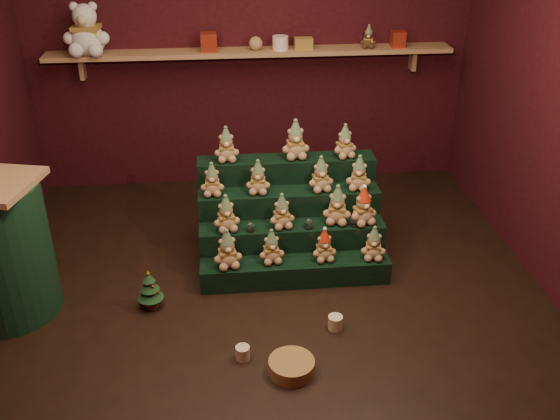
{
  "coord_description": "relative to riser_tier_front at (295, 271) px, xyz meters",
  "views": [
    {
      "loc": [
        -0.28,
        -3.66,
        2.68
      ],
      "look_at": [
        0.1,
        0.25,
        0.57
      ],
      "focal_mm": 40.0,
      "sensor_mm": 36.0,
      "label": 1
    }
  ],
  "objects": [
    {
      "name": "ground",
      "position": [
        -0.2,
        -0.17,
        -0.09
      ],
      "size": [
        4.0,
        4.0,
        0.0
      ],
      "primitive_type": "plane",
      "color": "black",
      "rests_on": "ground"
    },
    {
      "name": "back_wall",
      "position": [
        -0.2,
        1.88,
        1.31
      ],
      "size": [
        4.0,
        0.1,
        2.8
      ],
      "primitive_type": "cube",
      "color": "black",
      "rests_on": "ground"
    },
    {
      "name": "front_wall",
      "position": [
        -0.2,
        -2.22,
        1.31
      ],
      "size": [
        4.0,
        0.1,
        2.8
      ],
      "primitive_type": "cube",
      "color": "black",
      "rests_on": "ground"
    },
    {
      "name": "back_shelf",
      "position": [
        -0.2,
        1.71,
        1.2
      ],
      "size": [
        3.6,
        0.26,
        0.24
      ],
      "color": "#A67A53",
      "rests_on": "ground"
    },
    {
      "name": "riser_tier_front",
      "position": [
        0.0,
        0.0,
        0.0
      ],
      "size": [
        1.4,
        0.22,
        0.18
      ],
      "primitive_type": "cube",
      "color": "black",
      "rests_on": "ground"
    },
    {
      "name": "riser_tier_midfront",
      "position": [
        0.0,
        0.22,
        0.09
      ],
      "size": [
        1.4,
        0.22,
        0.36
      ],
      "primitive_type": "cube",
      "color": "black",
      "rests_on": "ground"
    },
    {
      "name": "riser_tier_midback",
      "position": [
        0.0,
        0.44,
        0.18
      ],
      "size": [
        1.4,
        0.22,
        0.54
      ],
      "primitive_type": "cube",
      "color": "black",
      "rests_on": "ground"
    },
    {
      "name": "riser_tier_back",
      "position": [
        0.0,
        0.66,
        0.27
      ],
      "size": [
        1.4,
        0.22,
        0.72
      ],
      "primitive_type": "cube",
      "color": "black",
      "rests_on": "ground"
    },
    {
      "name": "teddy_0",
      "position": [
        -0.5,
        -0.01,
        0.24
      ],
      "size": [
        0.24,
        0.22,
        0.29
      ],
      "primitive_type": null,
      "rotation": [
        0.0,
        0.0,
        0.18
      ],
      "color": "#A87F5D",
      "rests_on": "riser_tier_front"
    },
    {
      "name": "teddy_1",
      "position": [
        -0.17,
        0.02,
        0.22
      ],
      "size": [
        0.2,
        0.19,
        0.26
      ],
      "primitive_type": null,
      "rotation": [
        0.0,
        0.0,
        0.12
      ],
      "color": "#A87F5D",
      "rests_on": "riser_tier_front"
    },
    {
      "name": "teddy_2",
      "position": [
        0.21,
        0.01,
        0.21
      ],
      "size": [
        0.19,
        0.18,
        0.25
      ],
      "primitive_type": null,
      "rotation": [
        0.0,
        0.0,
        0.12
      ],
      "color": "#A87F5D",
      "rests_on": "riser_tier_front"
    },
    {
      "name": "teddy_3",
      "position": [
        0.57,
        -0.01,
        0.22
      ],
      "size": [
        0.21,
        0.19,
        0.26
      ],
      "primitive_type": null,
      "rotation": [
        0.0,
        0.0,
        -0.16
      ],
      "color": "#A87F5D",
      "rests_on": "riser_tier_front"
    },
    {
      "name": "teddy_4",
      "position": [
        -0.49,
        0.2,
        0.41
      ],
      "size": [
        0.23,
        0.21,
        0.27
      ],
      "primitive_type": null,
      "rotation": [
        0.0,
        0.0,
        0.19
      ],
      "color": "#A87F5D",
      "rests_on": "riser_tier_midfront"
    },
    {
      "name": "teddy_5",
      "position": [
        -0.08,
        0.21,
        0.4
      ],
      "size": [
        0.22,
        0.2,
        0.26
      ],
      "primitive_type": null,
      "rotation": [
        0.0,
        0.0,
        0.19
      ],
      "color": "#A87F5D",
      "rests_on": "riser_tier_midfront"
    },
    {
      "name": "teddy_6",
      "position": [
        0.34,
        0.23,
        0.42
      ],
      "size": [
        0.25,
        0.23,
        0.3
      ],
      "primitive_type": null,
      "rotation": [
        0.0,
        0.0,
        -0.22
      ],
      "color": "#A87F5D",
      "rests_on": "riser_tier_midfront"
    },
    {
      "name": "teddy_7",
      "position": [
        0.53,
        0.2,
        0.42
      ],
      "size": [
        0.26,
        0.24,
        0.29
      ],
      "primitive_type": null,
      "rotation": [
        0.0,
        0.0,
        0.31
      ],
      "color": "#A87F5D",
      "rests_on": "riser_tier_midfront"
    },
    {
      "name": "teddy_8",
      "position": [
        -0.59,
        0.44,
        0.58
      ],
      "size": [
        0.19,
        0.17,
        0.25
      ],
      "primitive_type": null,
      "rotation": [
        0.0,
        0.0,
        -0.04
      ],
      "color": "#A87F5D",
      "rests_on": "riser_tier_midback"
    },
    {
      "name": "teddy_9",
      "position": [
        -0.24,
        0.44,
        0.58
      ],
      "size": [
        0.2,
        0.19,
        0.26
      ],
      "primitive_type": null,
      "rotation": [
        0.0,
        0.0,
        -0.12
      ],
      "color": "#A87F5D",
      "rests_on": "riser_tier_midback"
    },
    {
      "name": "teddy_10",
      "position": [
        0.24,
        0.43,
        0.59
      ],
      "size": [
        0.22,
        0.2,
        0.27
      ],
      "primitive_type": null,
      "rotation": [
        0.0,
        0.0,
        0.15
      ],
      "color": "#A87F5D",
      "rests_on": "riser_tier_midback"
    },
    {
      "name": "teddy_11",
      "position": [
        0.53,
        0.42,
        0.58
      ],
      "size": [
        0.23,
        0.21,
        0.27
      ],
      "primitive_type": null,
      "rotation": [
        0.0,
        0.0,
        -0.25
      ],
      "color": "#A87F5D",
      "rests_on": "riser_tier_midback"
    },
    {
      "name": "teddy_12",
      "position": [
        -0.47,
        0.66,
        0.76
      ],
      "size": [
        0.19,
        0.18,
        0.27
      ],
      "primitive_type": null,
      "rotation": [
        0.0,
        0.0,
        0.02
      ],
      "color": "#A87F5D",
      "rests_on": "riser_tier_back"
    },
    {
      "name": "teddy_13",
      "position": [
        0.07,
        0.66,
        0.78
      ],
      "size": [
        0.23,
        0.21,
        0.3
      ],
      "primitive_type": null,
      "rotation": [
        0.0,
        0.0,
        0.07
      ],
      "color": "#A87F5D",
      "rests_on": "riser_tier_back"
    },
    {
      "name": "teddy_14",
      "position": [
        0.46,
        0.64,
        0.76
      ],
      "size": [
        0.23,
        0.21,
        0.26
      ],
      "primitive_type": null,
      "rotation": [
        0.0,
        0.0,
        0.27
      ],
      "color": "#A87F5D",
      "rests_on": "riser_tier_back"
    },
    {
      "name": "snow_globe_a",
      "position": [
        -0.32,
        0.16,
        0.31
      ],
      "size": [
        0.06,
        0.06,
        0.08
      ],
      "color": "black",
      "rests_on": "riser_tier_midfront"
    },
    {
      "name": "snow_globe_b",
      "position": [
        0.12,
        0.16,
        0.31
      ],
      "size": [
        0.06,
        0.06,
        0.08
      ],
      "color": "black",
      "rests_on": "riser_tier_midfront"
    },
    {
      "name": "snow_globe_c",
      "position": [
        0.46,
        0.16,
        0.31
      ],
      "size": [
        0.06,
        0.06,
        0.08
      ],
      "color": "black",
      "rests_on": "riser_tier_midfront"
    },
    {
      "name": "mini_christmas_tree",
      "position": [
        -1.04,
        -0.21,
        0.06
      ],
      "size": [
        0.18,
        0.18,
        0.31
      ],
      "rotation": [
        0.0,
        0.0,
        0.1
      ],
      "color": "#4A251A",
      "rests_on": "ground"
    },
    {
      "name": "mug_left",
      "position": [
        -0.43,
        -0.81,
        -0.04
      ],
      "size": [
        0.09,
        0.09,
        0.09
      ],
      "primitive_type": "cylinder",
      "color": "beige",
      "rests_on": "ground"
    },
    {
      "name": "mug_right",
      "position": [
        0.2,
        -0.57,
        -0.04
      ],
      "size": [
        0.1,
        0.1,
        0.1
      ],
      "primitive_type": "cylinder",
      "color": "beige",
      "rests_on": "ground"
    },
    {
      "name": "wicker_basket",
      "position": [
        -0.14,
        -0.96,
        -0.05
      ],
      "size": [
        0.35,
        0.35,
        0.09
      ],
      "primitive_type": "cylinder",
      "rotation": [
        0.0,
        0.0,
        0.3
      ],
      "color": "#9F7A40",
      "rests_on": "ground"
    },
    {
      "name": "white_bear",
      "position": [
        -1.6,
        1.67,
        1.51
      ],
      "size": [
        0.42,
        0.38,
        0.55
      ],
      "primitive_type": null,
      "rotation": [
        0.0,
        0.0,
        -0.06
      ],
      "color": "silver",
      "rests_on": "back_shelf"
    },
    {
      "name": "brown_bear",
      "position": [
        0.84,
        1.67,
        1.33
      ],
      "size": [
        0.16,
        0.15,
        0.2
      ],
      "primitive_type": null,
      "rotation": [
        0.0,
        0.0,
        -0.19
      ],
      "color": "#462717",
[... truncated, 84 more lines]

